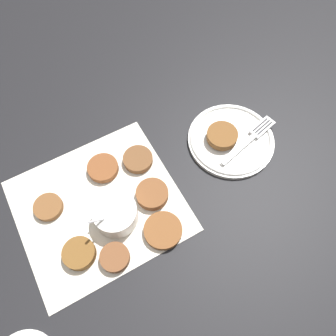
% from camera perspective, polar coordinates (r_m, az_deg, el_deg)
% --- Properties ---
extents(ground_plane, '(4.00, 4.00, 0.00)m').
position_cam_1_polar(ground_plane, '(0.75, -10.75, -5.25)').
color(ground_plane, black).
extents(napkin, '(0.39, 0.37, 0.00)m').
position_cam_1_polar(napkin, '(0.75, -11.94, -6.41)').
color(napkin, silver).
rests_on(napkin, ground_plane).
extents(sauce_bowl, '(0.10, 0.09, 0.09)m').
position_cam_1_polar(sauce_bowl, '(0.71, -9.15, -7.99)').
color(sauce_bowl, white).
rests_on(sauce_bowl, napkin).
extents(fritter_0, '(0.06, 0.06, 0.01)m').
position_cam_1_polar(fritter_0, '(0.77, -20.12, -6.39)').
color(fritter_0, brown).
rests_on(fritter_0, napkin).
extents(fritter_1, '(0.07, 0.07, 0.02)m').
position_cam_1_polar(fritter_1, '(0.71, -15.20, -14.15)').
color(fritter_1, brown).
rests_on(fritter_1, napkin).
extents(fritter_2, '(0.07, 0.07, 0.02)m').
position_cam_1_polar(fritter_2, '(0.77, -11.26, -0.01)').
color(fritter_2, brown).
rests_on(fritter_2, napkin).
extents(fritter_3, '(0.07, 0.07, 0.02)m').
position_cam_1_polar(fritter_3, '(0.77, -5.26, 1.51)').
color(fritter_3, brown).
rests_on(fritter_3, napkin).
extents(fritter_4, '(0.07, 0.07, 0.02)m').
position_cam_1_polar(fritter_4, '(0.73, -2.78, -4.55)').
color(fritter_4, brown).
rests_on(fritter_4, napkin).
extents(fritter_5, '(0.08, 0.08, 0.01)m').
position_cam_1_polar(fritter_5, '(0.70, -0.88, -10.82)').
color(fritter_5, brown).
rests_on(fritter_5, napkin).
extents(fritter_6, '(0.06, 0.06, 0.02)m').
position_cam_1_polar(fritter_6, '(0.70, -9.23, -15.12)').
color(fritter_6, brown).
rests_on(fritter_6, napkin).
extents(serving_plate, '(0.21, 0.21, 0.02)m').
position_cam_1_polar(serving_plate, '(0.81, 10.90, 4.91)').
color(serving_plate, white).
rests_on(serving_plate, ground_plane).
extents(fritter_on_plate, '(0.07, 0.07, 0.02)m').
position_cam_1_polar(fritter_on_plate, '(0.79, 9.40, 5.57)').
color(fritter_on_plate, brown).
rests_on(fritter_on_plate, serving_plate).
extents(fork, '(0.17, 0.09, 0.00)m').
position_cam_1_polar(fork, '(0.82, 14.55, 5.54)').
color(fork, silver).
rests_on(fork, serving_plate).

